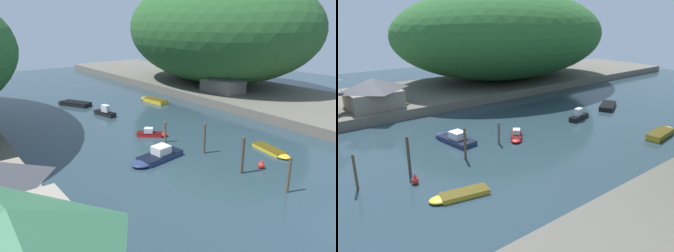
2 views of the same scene
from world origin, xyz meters
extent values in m
plane|color=#283D47|center=(0.00, 30.00, 0.00)|extent=(130.00, 130.00, 0.00)
cube|color=#666056|center=(-26.96, 30.00, 0.70)|extent=(22.00, 120.00, 1.39)
ellipsoid|color=#2D662D|center=(-28.06, 45.61, 10.64)|extent=(34.53, 48.34, 18.49)
cube|color=gray|center=(-20.52, 15.10, 2.66)|extent=(6.34, 7.23, 2.54)
pyramid|color=#4C4C51|center=(-20.52, 15.10, 4.84)|extent=(6.85, 7.81, 1.82)
cube|color=black|center=(-0.51, 37.57, 0.31)|extent=(1.91, 3.97, 0.62)
ellipsoid|color=black|center=(-0.92, 39.44, 0.31)|extent=(1.44, 2.09, 0.62)
cube|color=black|center=(-0.51, 37.57, 0.64)|extent=(1.94, 4.05, 0.03)
cube|color=silver|center=(-0.49, 37.45, 1.16)|extent=(1.05, 1.47, 1.07)
cube|color=red|center=(-0.39, 25.69, 0.22)|extent=(3.15, 3.01, 0.44)
ellipsoid|color=red|center=(0.77, 24.65, 0.22)|extent=(1.96, 1.93, 0.44)
cube|color=#450A0A|center=(-0.39, 25.69, 0.45)|extent=(3.22, 3.08, 0.03)
cube|color=silver|center=(-0.46, 25.75, 0.75)|extent=(1.40, 1.38, 0.63)
cube|color=gold|center=(7.50, 13.40, 0.19)|extent=(2.23, 4.25, 0.37)
ellipsoid|color=gold|center=(7.09, 11.42, 0.19)|extent=(1.75, 2.25, 0.37)
cube|color=#4C3E0E|center=(7.50, 13.40, 0.39)|extent=(2.28, 4.33, 0.03)
cube|color=gold|center=(10.48, 39.81, 0.34)|extent=(2.26, 4.93, 0.68)
ellipsoid|color=gold|center=(10.20, 42.17, 0.34)|extent=(1.89, 2.55, 0.68)
cube|color=#4C3E0E|center=(10.48, 39.81, 0.69)|extent=(2.30, 5.02, 0.03)
cube|color=navy|center=(-3.53, 19.08, 0.26)|extent=(5.16, 2.80, 0.52)
ellipsoid|color=navy|center=(-5.97, 18.75, 0.26)|extent=(2.71, 2.36, 0.52)
cube|color=black|center=(-3.53, 19.08, 0.53)|extent=(5.26, 2.86, 0.03)
cube|color=silver|center=(-3.38, 19.10, 0.96)|extent=(1.91, 1.73, 0.88)
cube|color=black|center=(-1.66, 46.25, 0.32)|extent=(4.25, 5.56, 0.65)
ellipsoid|color=black|center=(-2.87, 48.55, 0.32)|extent=(2.95, 3.22, 0.65)
cube|color=black|center=(-1.66, 46.25, 0.66)|extent=(4.34, 5.68, 0.03)
cylinder|color=brown|center=(0.85, 6.68, 1.57)|extent=(0.23, 0.23, 3.15)
sphere|color=brown|center=(0.85, 6.68, 3.19)|extent=(0.21, 0.21, 0.21)
cylinder|color=#4C3D2D|center=(0.65, 11.51, 1.77)|extent=(0.28, 0.28, 3.54)
sphere|color=#4C3D2D|center=(0.65, 11.51, 3.59)|extent=(0.26, 0.26, 0.26)
cylinder|color=brown|center=(1.22, 17.36, 1.64)|extent=(0.27, 0.27, 3.28)
sphere|color=brown|center=(1.22, 17.36, 3.33)|extent=(0.24, 0.24, 0.24)
cylinder|color=brown|center=(-0.11, 22.75, 1.22)|extent=(0.26, 0.26, 2.45)
sphere|color=brown|center=(-0.11, 22.75, 2.50)|extent=(0.24, 0.24, 0.24)
sphere|color=red|center=(3.00, 11.00, 0.33)|extent=(0.65, 0.65, 0.65)
cone|color=red|center=(3.00, 11.00, 0.82)|extent=(0.33, 0.33, 0.33)
cylinder|color=#282D3D|center=(-17.71, 18.57, 1.82)|extent=(0.13, 0.13, 0.85)
cylinder|color=#282D3D|center=(-17.78, 18.74, 1.82)|extent=(0.13, 0.13, 0.85)
cube|color=gold|center=(-17.75, 18.66, 2.55)|extent=(0.35, 0.44, 0.62)
sphere|color=tan|center=(-17.75, 18.66, 2.97)|extent=(0.22, 0.22, 0.22)
camera|label=1|loc=(-22.34, -6.91, 14.00)|focal=35.00mm
camera|label=2|loc=(28.51, 1.14, 14.19)|focal=35.00mm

